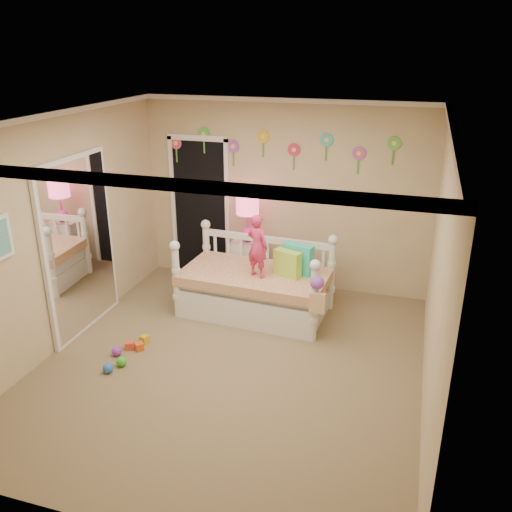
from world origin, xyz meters
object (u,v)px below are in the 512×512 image
(child, at_px, (257,246))
(nightstand, at_px, (248,264))
(daybed, at_px, (255,276))
(table_lamp, at_px, (247,210))

(child, xyz_separation_m, nightstand, (-0.39, 0.84, -0.62))
(child, bearing_deg, nightstand, -43.48)
(daybed, height_order, nightstand, daybed)
(daybed, xyz_separation_m, table_lamp, (-0.33, 0.72, 0.64))
(daybed, xyz_separation_m, nightstand, (-0.33, 0.72, -0.16))
(nightstand, bearing_deg, table_lamp, 106.12)
(child, distance_m, table_lamp, 0.94)
(child, distance_m, nightstand, 1.11)
(daybed, relative_size, nightstand, 2.70)
(child, xyz_separation_m, table_lamp, (-0.39, 0.84, 0.18))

